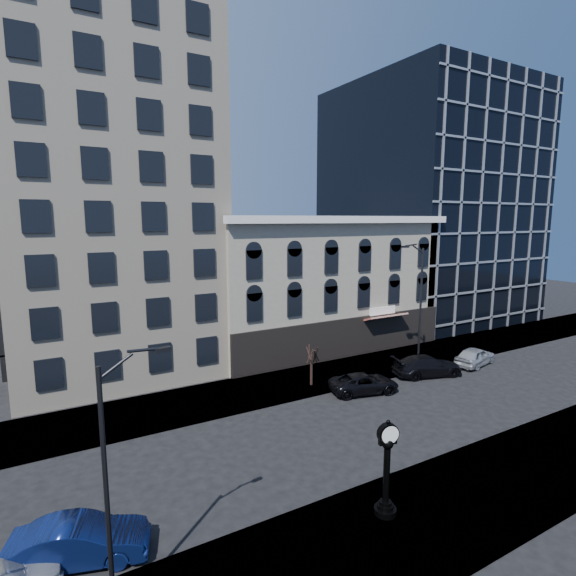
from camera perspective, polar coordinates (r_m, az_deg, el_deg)
ground at (r=26.09m, az=0.63°, el=-19.21°), size 160.00×160.00×0.00m
sidewalk_far at (r=32.56m, az=-6.76°, el=-13.27°), size 160.00×6.00×0.12m
sidewalk_near at (r=20.64m, az=13.51°, el=-27.65°), size 160.00×6.00×0.12m
cream_tower at (r=39.75m, az=-22.56°, el=18.38°), size 15.90×15.40×42.50m
victorian_row at (r=43.34m, az=3.59°, el=0.46°), size 22.60×11.19×12.50m
glass_office at (r=59.80m, az=17.31°, el=10.05°), size 20.00×20.15×28.00m
street_clock at (r=20.27m, az=12.40°, el=-21.84°), size 0.94×0.94×4.13m
street_lamp_near at (r=14.55m, az=-20.17°, el=-14.89°), size 2.19×0.56×8.49m
street_lamp_far at (r=37.41m, az=15.83°, el=1.84°), size 2.69×0.41×10.37m
bare_tree_far at (r=33.10m, az=3.01°, el=-7.72°), size 2.12×2.12×3.64m
car_near_b at (r=19.93m, az=-24.98°, el=-27.17°), size 5.09×3.05×1.58m
car_far_a at (r=33.05m, az=9.62°, el=-11.83°), size 5.35×3.45×1.37m
car_far_b at (r=37.50m, az=17.27°, el=-9.40°), size 5.95×3.71×1.61m
car_far_c at (r=41.40m, az=22.64°, el=-8.01°), size 4.86×2.80×1.56m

